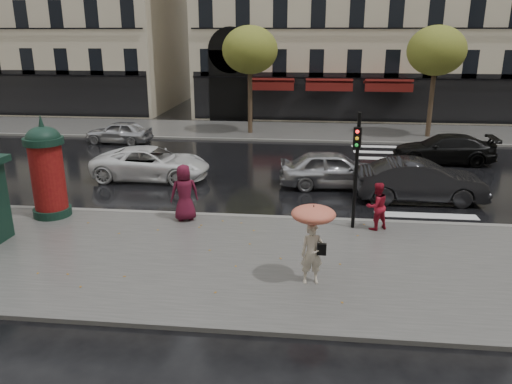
# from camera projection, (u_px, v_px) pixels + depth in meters

# --- Properties ---
(ground) EXTENTS (160.00, 160.00, 0.00)m
(ground) POSITION_uv_depth(u_px,v_px,m) (245.00, 256.00, 14.64)
(ground) COLOR black
(ground) RESTS_ON ground
(near_sidewalk) EXTENTS (90.00, 7.00, 0.12)m
(near_sidewalk) POSITION_uv_depth(u_px,v_px,m) (243.00, 261.00, 14.15)
(near_sidewalk) COLOR #474744
(near_sidewalk) RESTS_ON ground
(far_sidewalk) EXTENTS (90.00, 6.00, 0.12)m
(far_sidewalk) POSITION_uv_depth(u_px,v_px,m) (282.00, 131.00, 32.60)
(far_sidewalk) COLOR #474744
(far_sidewalk) RESTS_ON ground
(near_kerb) EXTENTS (90.00, 0.25, 0.14)m
(near_kerb) POSITION_uv_depth(u_px,v_px,m) (256.00, 217.00, 17.46)
(near_kerb) COLOR slate
(near_kerb) RESTS_ON ground
(far_kerb) EXTENTS (90.00, 0.25, 0.14)m
(far_kerb) POSITION_uv_depth(u_px,v_px,m) (279.00, 140.00, 29.76)
(far_kerb) COLOR slate
(far_kerb) RESTS_ON ground
(zebra_crossing) EXTENTS (3.60, 11.75, 0.01)m
(zebra_crossing) POSITION_uv_depth(u_px,v_px,m) (400.00, 173.00, 23.11)
(zebra_crossing) COLOR silver
(zebra_crossing) RESTS_ON ground
(tree_far_left) EXTENTS (3.40, 3.40, 6.64)m
(tree_far_left) POSITION_uv_depth(u_px,v_px,m) (250.00, 50.00, 30.28)
(tree_far_left) COLOR #38281C
(tree_far_left) RESTS_ON ground
(tree_far_right) EXTENTS (3.40, 3.40, 6.64)m
(tree_far_right) POSITION_uv_depth(u_px,v_px,m) (436.00, 51.00, 29.16)
(tree_far_right) COLOR #38281C
(tree_far_right) RESTS_ON ground
(woman_umbrella) EXTENTS (1.11, 1.11, 2.13)m
(woman_umbrella) POSITION_uv_depth(u_px,v_px,m) (313.00, 231.00, 12.43)
(woman_umbrella) COLOR beige
(woman_umbrella) RESTS_ON near_sidewalk
(woman_red) EXTENTS (0.96, 0.89, 1.58)m
(woman_red) POSITION_uv_depth(u_px,v_px,m) (377.00, 206.00, 16.07)
(woman_red) COLOR maroon
(woman_red) RESTS_ON near_sidewalk
(man_burgundy) EXTENTS (1.11, 0.93, 1.94)m
(man_burgundy) POSITION_uv_depth(u_px,v_px,m) (184.00, 193.00, 16.82)
(man_burgundy) COLOR #531023
(man_burgundy) RESTS_ON near_sidewalk
(morris_column) EXTENTS (1.32, 1.32, 3.55)m
(morris_column) POSITION_uv_depth(u_px,v_px,m) (47.00, 168.00, 17.01)
(morris_column) COLOR black
(morris_column) RESTS_ON near_sidewalk
(traffic_light) EXTENTS (0.27, 0.37, 3.79)m
(traffic_light) POSITION_uv_depth(u_px,v_px,m) (356.00, 160.00, 15.68)
(traffic_light) COLOR black
(traffic_light) RESTS_ON near_sidewalk
(car_silver) EXTENTS (4.67, 2.20, 1.54)m
(car_silver) POSITION_uv_depth(u_px,v_px,m) (333.00, 169.00, 20.91)
(car_silver) COLOR #A1A1A6
(car_silver) RESTS_ON ground
(car_darkgrey) EXTENTS (4.90, 1.81, 1.60)m
(car_darkgrey) POSITION_uv_depth(u_px,v_px,m) (420.00, 181.00, 19.13)
(car_darkgrey) COLOR black
(car_darkgrey) RESTS_ON ground
(car_white) EXTENTS (5.15, 2.43, 1.42)m
(car_white) POSITION_uv_depth(u_px,v_px,m) (151.00, 163.00, 22.04)
(car_white) COLOR white
(car_white) RESTS_ON ground
(car_black) EXTENTS (4.93, 2.11, 1.42)m
(car_black) POSITION_uv_depth(u_px,v_px,m) (444.00, 149.00, 24.78)
(car_black) COLOR black
(car_black) RESTS_ON ground
(car_far_silver) EXTENTS (3.95, 1.84, 1.31)m
(car_far_silver) POSITION_uv_depth(u_px,v_px,m) (119.00, 132.00, 29.16)
(car_far_silver) COLOR #B0B1B5
(car_far_silver) RESTS_ON ground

